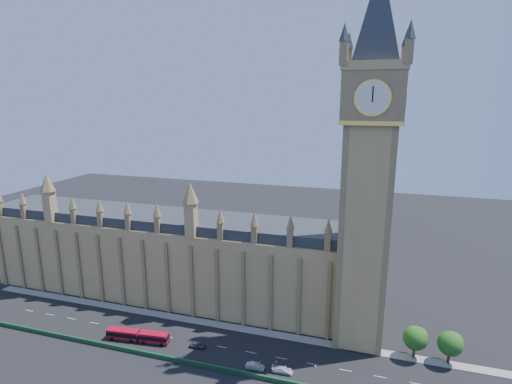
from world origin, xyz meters
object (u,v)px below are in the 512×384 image
(red_bus, at_px, (138,336))
(car_white, at_px, (283,370))
(car_grey, at_px, (198,345))
(car_silver, at_px, (255,366))

(red_bus, bearing_deg, car_white, -7.96)
(car_grey, relative_size, car_silver, 0.91)
(car_white, bearing_deg, car_silver, 91.65)
(red_bus, height_order, car_white, red_bus)
(car_silver, relative_size, car_white, 0.90)
(car_grey, bearing_deg, car_white, -100.24)
(car_white, bearing_deg, red_bus, 84.58)
(red_bus, relative_size, car_grey, 4.17)
(red_bus, xyz_separation_m, car_silver, (33.68, -1.83, -0.79))
(red_bus, distance_m, car_white, 40.38)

